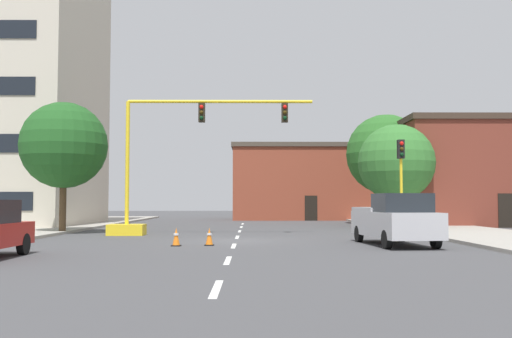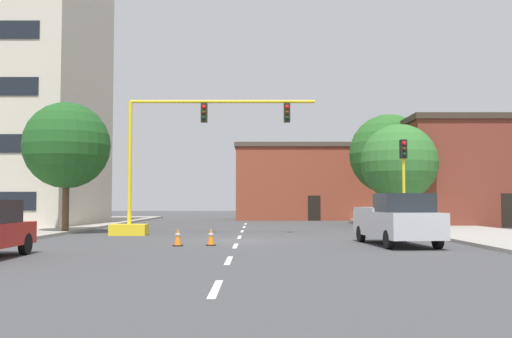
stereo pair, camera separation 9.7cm
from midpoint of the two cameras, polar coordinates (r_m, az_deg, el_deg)
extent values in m
plane|color=#424244|center=(25.61, -1.89, -6.93)|extent=(160.00, 160.00, 0.00)
cube|color=#9E998E|center=(35.90, -21.02, -5.52)|extent=(6.00, 56.00, 0.14)
cube|color=#9E998E|center=(35.41, 18.32, -5.61)|extent=(6.00, 56.00, 0.14)
cube|color=silver|center=(11.69, -3.91, -11.44)|extent=(0.16, 2.40, 0.01)
cube|color=silver|center=(17.15, -2.72, -8.79)|extent=(0.16, 2.40, 0.01)
cube|color=silver|center=(22.62, -2.11, -7.42)|extent=(0.16, 2.40, 0.01)
cube|color=silver|center=(28.11, -1.74, -6.59)|extent=(0.16, 2.40, 0.01)
cube|color=silver|center=(33.60, -1.49, -6.02)|extent=(0.16, 2.40, 0.01)
cube|color=silver|center=(39.09, -1.32, -5.62)|extent=(0.16, 2.40, 0.01)
cube|color=silver|center=(44.59, -1.18, -5.31)|extent=(0.16, 2.40, 0.01)
cube|color=brown|center=(55.84, 5.06, -1.51)|extent=(13.74, 7.53, 6.53)
cube|color=#4C4238|center=(56.04, 5.04, 2.03)|extent=(14.04, 7.83, 0.40)
cube|color=black|center=(52.04, 5.46, -3.78)|extent=(1.10, 0.06, 2.20)
cube|color=brown|center=(44.97, 21.01, -0.62)|extent=(11.64, 8.18, 7.02)
cube|color=#3D2D23|center=(45.28, 20.92, 4.08)|extent=(11.94, 8.48, 0.40)
cube|color=black|center=(41.13, 23.16, -3.71)|extent=(1.10, 0.06, 2.20)
cube|color=yellow|center=(30.40, -12.29, -5.74)|extent=(1.80, 1.20, 0.55)
cylinder|color=yellow|center=(30.43, -12.22, 0.62)|extent=(0.20, 0.20, 6.20)
cylinder|color=yellow|center=(30.17, -3.39, 6.51)|extent=(9.34, 0.16, 0.16)
cube|color=black|center=(30.15, -5.17, 5.42)|extent=(0.32, 0.36, 0.95)
sphere|color=red|center=(30.00, -5.20, 5.99)|extent=(0.20, 0.20, 0.20)
sphere|color=#38280A|center=(29.96, -5.20, 5.47)|extent=(0.20, 0.20, 0.20)
sphere|color=black|center=(29.92, -5.20, 4.93)|extent=(0.20, 0.20, 0.20)
cube|color=black|center=(30.08, 2.87, 5.43)|extent=(0.32, 0.36, 0.95)
sphere|color=red|center=(29.94, 2.89, 6.01)|extent=(0.20, 0.20, 0.20)
sphere|color=#38280A|center=(29.89, 2.89, 5.48)|extent=(0.20, 0.20, 0.20)
sphere|color=black|center=(29.85, 2.89, 4.94)|extent=(0.20, 0.20, 0.20)
cylinder|color=yellow|center=(30.56, 13.93, -1.72)|extent=(0.14, 0.14, 4.80)
cube|color=black|center=(30.67, 13.88, 1.87)|extent=(0.32, 0.36, 0.95)
sphere|color=red|center=(30.51, 13.96, 2.42)|extent=(0.20, 0.20, 0.20)
sphere|color=#38280A|center=(30.48, 13.97, 1.90)|extent=(0.20, 0.20, 0.20)
sphere|color=black|center=(30.46, 13.98, 1.37)|extent=(0.20, 0.20, 0.20)
cylinder|color=#4C3823|center=(38.60, 13.55, -3.83)|extent=(0.36, 0.36, 2.35)
sphere|color=#33702D|center=(38.68, 13.49, 0.63)|extent=(4.88, 4.88, 4.88)
cylinder|color=#4C3823|center=(32.76, -18.05, -3.37)|extent=(0.36, 0.36, 2.95)
sphere|color=#1E511E|center=(32.90, -17.96, 2.20)|extent=(4.57, 4.57, 4.57)
cylinder|color=#4C3823|center=(44.92, 12.60, -3.31)|extent=(0.36, 0.36, 3.00)
sphere|color=#286023|center=(45.06, 12.54, 1.42)|extent=(5.91, 5.91, 5.91)
cube|color=#BCBCC1|center=(23.58, 13.26, -5.19)|extent=(2.48, 5.56, 0.95)
cube|color=#1E2328|center=(22.71, 13.96, -3.18)|extent=(1.99, 1.96, 0.70)
cube|color=#BCBCC1|center=(24.69, 12.36, -3.82)|extent=(2.25, 2.98, 0.16)
cylinder|color=black|center=(22.20, 17.02, -6.50)|extent=(0.28, 0.70, 0.68)
cylinder|color=black|center=(21.58, 12.56, -6.66)|extent=(0.28, 0.70, 0.68)
cylinder|color=black|center=(25.63, 13.87, -6.08)|extent=(0.28, 0.70, 0.68)
cylinder|color=black|center=(25.09, 9.96, -6.19)|extent=(0.28, 0.70, 0.68)
cylinder|color=black|center=(20.28, -21.48, -6.75)|extent=(0.23, 0.68, 0.68)
cube|color=black|center=(22.86, -4.48, -7.33)|extent=(0.36, 0.36, 0.04)
cone|color=orange|center=(22.84, -4.47, -6.47)|extent=(0.28, 0.28, 0.65)
cylinder|color=white|center=(22.84, -4.47, -6.28)|extent=(0.19, 0.19, 0.08)
cube|color=black|center=(22.73, -7.66, -7.33)|extent=(0.36, 0.36, 0.04)
cone|color=orange|center=(22.71, -7.65, -6.46)|extent=(0.28, 0.28, 0.66)
cylinder|color=white|center=(22.71, -7.65, -6.26)|extent=(0.19, 0.19, 0.08)
camera|label=1|loc=(0.05, -89.91, 0.00)|focal=41.45mm
camera|label=2|loc=(0.05, 90.09, 0.00)|focal=41.45mm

